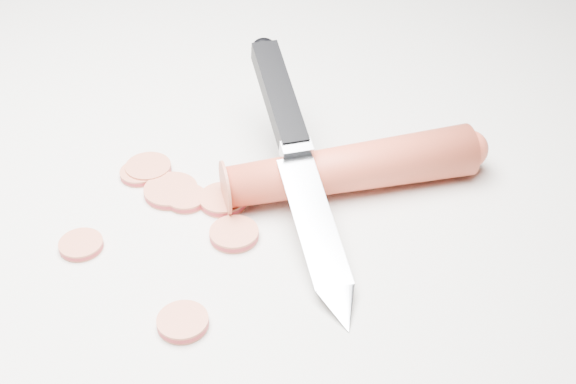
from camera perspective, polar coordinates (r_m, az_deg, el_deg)
The scene contains 11 objects.
ground at distance 0.61m, azimuth -5.90°, elevation -0.00°, with size 2.40×2.40×0.00m, color beige.
carrot at distance 0.60m, azimuth 4.49°, elevation 1.72°, with size 0.04×0.04×0.19m, color red.
carrot_slice_0 at distance 0.64m, azimuth -9.90°, elevation 1.65°, with size 0.04×0.04×0.01m, color #C15C3F.
carrot_slice_1 at distance 0.60m, azimuth -7.24°, elevation -0.48°, with size 0.03×0.03×0.01m, color #C15C3F.
carrot_slice_2 at distance 0.61m, azimuth -8.33°, elevation 0.07°, with size 0.04×0.04×0.01m, color #C15C3F.
carrot_slice_3 at distance 0.52m, azimuth -7.49°, elevation -9.16°, with size 0.03×0.03×0.01m, color #C15C3F.
carrot_slice_4 at distance 0.57m, azimuth -3.85°, elevation -3.01°, with size 0.04×0.04×0.01m, color #C15C3F.
carrot_slice_5 at distance 0.64m, azimuth -10.50°, elevation 1.32°, with size 0.03×0.03×0.01m, color #C15C3F.
carrot_slice_6 at distance 0.58m, azimuth -14.50°, elevation -3.66°, with size 0.03×0.03×0.01m, color #C15C3F.
carrot_slice_7 at distance 0.60m, azimuth -4.63°, elevation -0.55°, with size 0.04×0.04×0.01m, color #C15C3F.
kitchen_knife at distance 0.57m, azimuth 0.97°, elevation 2.05°, with size 0.22×0.17×0.08m, color #B9BBC0, non-canonical shape.
Camera 1 is at (0.35, -0.33, 0.38)m, focal length 50.00 mm.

